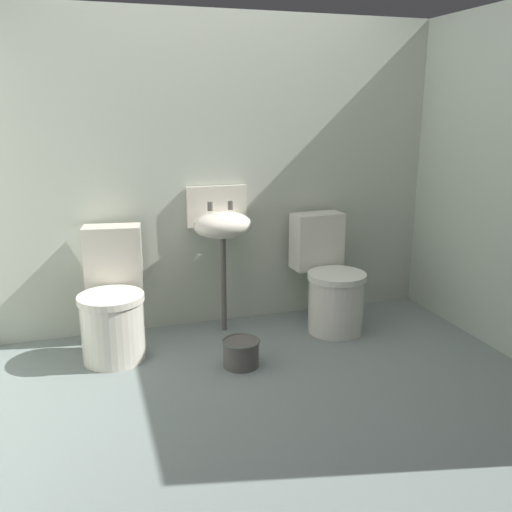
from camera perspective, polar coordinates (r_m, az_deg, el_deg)
The scene contains 6 objects.
ground_plane at distance 3.17m, azimuth 1.54°, elevation -14.32°, with size 3.52×2.61×0.08m, color slate.
wall_back at distance 3.89m, azimuth -3.91°, elevation 8.39°, with size 3.52×0.10×2.12m, color #B2BAA8.
toilet_left at distance 3.57m, azimuth -14.49°, elevation -4.92°, with size 0.46×0.64×0.78m.
toilet_right at distance 3.91m, azimuth 7.62°, elevation -2.79°, with size 0.43×0.62×0.78m.
sink at distance 3.73m, azimuth -3.54°, elevation 3.35°, with size 0.42×0.35×0.99m.
bucket at distance 3.38m, azimuth -1.56°, elevation -9.85°, with size 0.23×0.23×0.17m.
Camera 1 is at (-0.90, -2.60, 1.52)m, focal length 38.93 mm.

